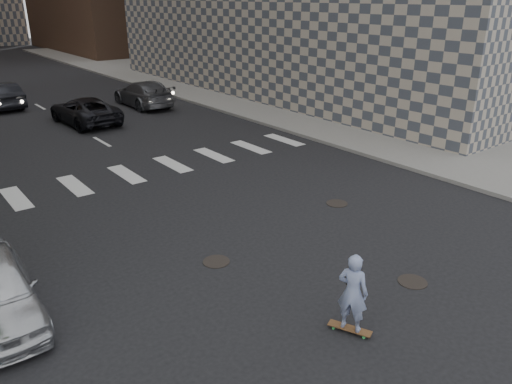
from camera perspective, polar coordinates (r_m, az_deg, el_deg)
ground at (r=13.32m, az=5.60°, el=-7.37°), size 160.00×160.00×0.00m
sidewalk_right at (r=36.84m, az=0.88°, el=11.65°), size 13.00×80.00×0.15m
manhole_a at (r=12.74m, az=17.45°, el=-9.75°), size 0.70×0.70×0.02m
manhole_b at (r=13.05m, az=-4.56°, el=-7.92°), size 0.70×0.70×0.02m
manhole_c at (r=16.71m, az=9.23°, el=-1.29°), size 0.70×0.70×0.02m
skateboarder at (r=10.26m, az=11.00°, el=-11.21°), size 0.62×0.91×1.79m
traffic_car_b at (r=32.08m, az=-12.78°, el=10.89°), size 2.21×5.27×1.52m
traffic_car_c at (r=28.41m, az=-19.01°, el=8.79°), size 2.63×5.16×1.40m
traffic_car_d at (r=34.36m, az=-12.17°, el=11.41°), size 1.79×3.85×1.27m
traffic_car_e at (r=34.47m, az=-27.07°, el=9.79°), size 1.82×4.63×1.50m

